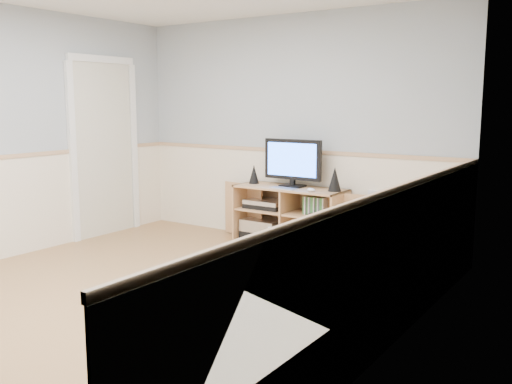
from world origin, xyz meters
TOP-DOWN VIEW (x-y plane):
  - room at (-0.06, 0.12)m, footprint 4.04×4.54m
  - media_cabinet at (0.14, 2.05)m, footprint 1.91×0.46m
  - monitor at (0.14, 2.04)m, footprint 0.68×0.18m
  - speaker_left at (-0.34, 2.01)m, footprint 0.11×0.11m
  - speaker_right at (0.66, 2.01)m, footprint 0.14×0.14m
  - keyboard at (0.15, 1.85)m, footprint 0.32×0.16m
  - mouse at (0.47, 1.85)m, footprint 0.11×0.08m
  - av_components at (-0.18, 1.99)m, footprint 0.52×0.33m
  - game_consoles at (0.46, 1.98)m, footprint 0.46×0.32m
  - game_cases at (0.47, 1.97)m, footprint 0.24×0.14m
  - wall_outlet at (1.00, 2.23)m, footprint 0.12×0.03m

SIDE VIEW (x-z plane):
  - game_consoles at x=0.46m, z-range 0.02..0.13m
  - av_components at x=-0.18m, z-range -0.01..0.45m
  - media_cabinet at x=0.14m, z-range 0.01..0.66m
  - game_cases at x=0.47m, z-range 0.39..0.58m
  - wall_outlet at x=1.00m, z-range 0.54..0.66m
  - keyboard at x=0.15m, z-range 0.65..0.66m
  - mouse at x=0.47m, z-range 0.65..0.69m
  - speaker_left at x=-0.34m, z-range 0.65..0.86m
  - speaker_right at x=0.66m, z-range 0.65..0.90m
  - monitor at x=0.14m, z-range 0.67..1.19m
  - room at x=-0.06m, z-range -0.05..2.49m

